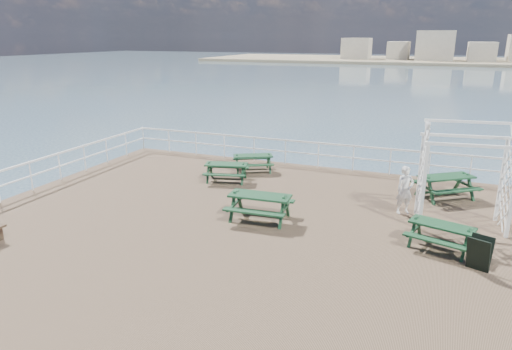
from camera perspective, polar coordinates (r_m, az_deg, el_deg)
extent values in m
cube|color=brown|center=(13.56, 0.48, -7.04)|extent=(18.00, 14.00, 0.30)
plane|color=#3D5466|center=(52.26, 16.79, 8.17)|extent=(300.00, 300.00, 0.00)
cube|color=tan|center=(147.09, 26.51, 12.56)|extent=(160.00, 40.00, 0.80)
cube|color=beige|center=(145.66, 12.52, 15.21)|extent=(8.00, 8.00, 6.00)
cube|color=beige|center=(144.15, 17.36, 14.64)|extent=(6.00, 8.00, 5.00)
cube|color=beige|center=(143.59, 21.52, 14.84)|extent=(10.00, 8.00, 8.00)
cube|color=beige|center=(143.92, 26.34, 13.69)|extent=(7.00, 8.00, 5.00)
cylinder|color=brown|center=(21.90, -12.70, -1.32)|extent=(0.36, 0.36, 2.10)
cube|color=white|center=(19.42, 7.86, 3.97)|extent=(17.70, 0.07, 0.07)
cube|color=white|center=(19.54, 7.81, 2.55)|extent=(17.70, 0.05, 0.05)
cylinder|color=white|center=(23.23, -13.91, 4.51)|extent=(0.05, 0.05, 1.10)
cube|color=white|center=(18.16, -26.52, 1.40)|extent=(0.07, 13.70, 0.07)
cube|color=white|center=(18.29, -26.31, -0.10)|extent=(0.05, 13.70, 0.05)
cube|color=#133619|center=(18.77, -0.38, 2.43)|extent=(1.70, 1.30, 0.05)
cube|color=#133619|center=(19.34, -0.54, 2.09)|extent=(1.51, 0.94, 0.04)
cube|color=#133619|center=(18.33, -0.21, 1.24)|extent=(1.51, 0.94, 0.04)
cube|color=#133619|center=(18.78, -2.39, 1.56)|extent=(0.67, 1.16, 0.05)
cube|color=#133619|center=(18.92, 1.62, 1.68)|extent=(0.67, 1.16, 0.05)
cube|color=#133619|center=(19.05, -2.45, 1.65)|extent=(0.28, 0.44, 0.77)
cube|color=#133619|center=(18.54, -2.33, 1.22)|extent=(0.28, 0.44, 0.77)
cube|color=#133619|center=(19.18, 1.51, 1.76)|extent=(0.28, 0.44, 0.77)
cube|color=#133619|center=(18.68, 1.73, 1.34)|extent=(0.28, 0.44, 0.77)
cube|color=#133619|center=(18.88, -0.38, 1.16)|extent=(1.28, 0.73, 0.05)
cube|color=#133619|center=(17.51, -3.73, 1.34)|extent=(1.71, 1.01, 0.05)
cube|color=#133619|center=(18.08, -3.40, 1.00)|extent=(1.61, 0.62, 0.04)
cube|color=#133619|center=(17.07, -4.05, 0.02)|extent=(1.61, 0.62, 0.04)
cube|color=#133619|center=(17.72, -5.84, 0.55)|extent=(0.39, 1.27, 0.05)
cube|color=#133619|center=(17.47, -1.56, 0.39)|extent=(0.39, 1.27, 0.05)
cube|color=#133619|center=(17.98, -5.64, 0.65)|extent=(0.18, 0.46, 0.78)
cube|color=#133619|center=(17.48, -6.03, 0.16)|extent=(0.18, 0.46, 0.78)
cube|color=#133619|center=(17.74, -1.43, 0.50)|extent=(0.18, 0.46, 0.78)
cube|color=#133619|center=(17.23, -1.69, 0.00)|extent=(0.18, 0.46, 0.78)
cube|color=#133619|center=(17.63, -3.70, -0.03)|extent=(1.40, 0.43, 0.05)
cube|color=#133619|center=(16.89, 22.72, -0.21)|extent=(1.92, 1.69, 0.06)
cube|color=#133619|center=(17.44, 21.40, -0.56)|extent=(1.64, 1.31, 0.05)
cube|color=#133619|center=(16.51, 23.88, -1.81)|extent=(1.64, 1.31, 0.05)
cube|color=#133619|center=(16.53, 20.46, -1.47)|extent=(0.96, 1.25, 0.06)
cube|color=#133619|center=(17.45, 24.62, -1.01)|extent=(0.96, 1.25, 0.06)
cube|color=#133619|center=(16.78, 19.84, -1.32)|extent=(0.38, 0.48, 0.90)
cube|color=#133619|center=(16.31, 21.05, -1.97)|extent=(0.38, 0.48, 0.90)
cube|color=#133619|center=(17.69, 23.98, -0.87)|extent=(0.38, 0.48, 0.90)
cube|color=#133619|center=(17.24, 25.24, -1.48)|extent=(0.38, 0.48, 0.90)
cube|color=#133619|center=(17.03, 22.53, -1.83)|extent=(1.37, 1.05, 0.06)
cube|color=#133619|center=(13.74, 0.48, -2.61)|extent=(1.89, 0.83, 0.06)
cube|color=#133619|center=(14.40, 1.23, -2.95)|extent=(1.86, 0.37, 0.05)
cube|color=#133619|center=(13.30, -0.34, -4.67)|extent=(1.86, 0.37, 0.05)
cube|color=#133619|center=(14.09, -2.52, -3.50)|extent=(0.17, 1.49, 0.06)
cube|color=#133619|center=(13.65, 3.57, -4.21)|extent=(0.17, 1.49, 0.06)
cube|color=#133619|center=(14.38, -2.08, -3.29)|extent=(0.11, 0.54, 0.90)
cube|color=#133619|center=(13.84, -2.97, -4.13)|extent=(0.11, 0.54, 0.90)
cube|color=#133619|center=(13.95, 3.89, -3.97)|extent=(0.11, 0.54, 0.90)
cube|color=#133619|center=(13.40, 3.23, -4.87)|extent=(0.11, 0.54, 0.90)
cube|color=#133619|center=(13.92, 0.48, -4.57)|extent=(1.65, 0.18, 0.06)
cube|color=#133619|center=(12.88, 22.25, -5.83)|extent=(1.71, 1.03, 0.05)
cube|color=#133619|center=(13.46, 22.76, -6.10)|extent=(1.60, 0.65, 0.04)
cube|color=#133619|center=(12.50, 21.43, -7.71)|extent=(1.60, 0.65, 0.04)
cube|color=#133619|center=(13.15, 19.33, -6.34)|extent=(0.42, 1.26, 0.05)
cube|color=#133619|center=(12.85, 24.97, -7.56)|extent=(0.42, 1.26, 0.05)
cube|color=#133619|center=(13.40, 19.69, -6.14)|extent=(0.19, 0.46, 0.78)
cube|color=#133619|center=(12.93, 18.93, -6.91)|extent=(0.19, 0.46, 0.78)
cube|color=#133619|center=(13.11, 25.22, -7.32)|extent=(0.19, 0.46, 0.78)
cube|color=#133619|center=(12.63, 24.66, -8.17)|extent=(0.19, 0.46, 0.78)
cube|color=#133619|center=(13.05, 22.04, -7.59)|extent=(1.39, 0.46, 0.05)
cube|color=white|center=(13.73, 20.20, -1.54)|extent=(0.11, 0.11, 2.51)
cube|color=white|center=(14.93, 19.78, -0.05)|extent=(0.11, 0.11, 2.51)
cube|color=white|center=(15.34, 28.33, -0.68)|extent=(0.11, 0.11, 2.51)
cube|color=white|center=(13.58, 25.57, 3.32)|extent=(2.50, 0.41, 0.08)
cube|color=white|center=(14.79, 24.72, 4.43)|extent=(2.50, 0.41, 0.08)
cube|color=white|center=(14.09, 25.40, 6.01)|extent=(2.50, 0.39, 0.07)
cube|color=black|center=(12.12, 26.00, -8.99)|extent=(0.57, 0.39, 0.86)
cube|color=black|center=(12.27, 26.24, -8.70)|extent=(0.57, 0.39, 0.86)
imported|color=white|center=(14.98, 18.12, -1.80)|extent=(0.67, 0.61, 1.53)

